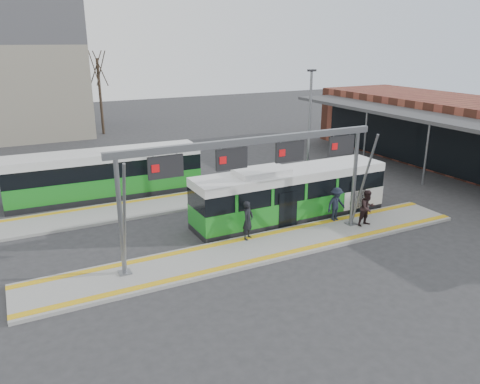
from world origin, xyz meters
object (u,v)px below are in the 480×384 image
at_px(hero_bus, 290,194).
at_px(passenger_a, 248,220).
at_px(passenger_c, 336,204).
at_px(passenger_b, 367,208).
at_px(gantry, 255,161).

distance_m(hero_bus, passenger_a, 3.95).
bearing_deg(hero_bus, passenger_c, -43.92).
xyz_separation_m(passenger_a, passenger_b, (6.36, -1.28, -0.00)).
distance_m(gantry, passenger_b, 7.21).
bearing_deg(passenger_a, gantry, -129.98).
distance_m(hero_bus, passenger_c, 2.52).
relative_size(gantry, passenger_c, 7.01).
height_order(gantry, passenger_b, gantry).
relative_size(gantry, passenger_a, 6.73).
xyz_separation_m(hero_bus, passenger_b, (2.82, -3.01, -0.29)).
height_order(hero_bus, passenger_c, hero_bus).
bearing_deg(gantry, hero_bus, 35.29).
xyz_separation_m(passenger_a, passenger_c, (5.34, 0.00, -0.04)).
bearing_deg(passenger_a, passenger_b, -44.87).
distance_m(passenger_a, passenger_c, 5.34).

